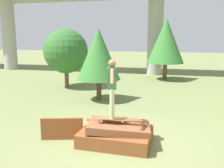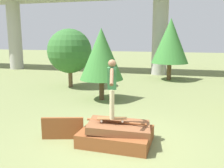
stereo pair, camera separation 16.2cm
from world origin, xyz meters
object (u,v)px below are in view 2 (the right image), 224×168
Objects in this scene: tree_behind_left at (170,41)px; tree_mid_back at (70,51)px; skateboard at (112,119)px; tree_behind_right at (101,54)px; skater at (112,85)px.

tree_mid_back is (-5.13, -3.73, -0.51)m from tree_behind_left.
skateboard is 4.80m from tree_behind_right.
skateboard is 0.25× the size of tree_mid_back.
tree_mid_back is at bearing 122.59° from skateboard.
tree_behind_left is 1.22× the size of tree_mid_back.
tree_behind_left is 1.25× the size of tree_behind_right.
skater is at bearing -95.24° from tree_behind_left.
tree_behind_left reaches higher than skater.
tree_behind_left is (0.94, 10.28, 0.93)m from skater.
skater is 7.78m from tree_mid_back.
tree_behind_right is 3.38m from tree_mid_back.
tree_behind_left is (0.94, 10.28, 1.80)m from skateboard.
skateboard is 7.88m from tree_mid_back.
tree_behind_left reaches higher than tree_mid_back.
tree_behind_right is 0.98× the size of tree_mid_back.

